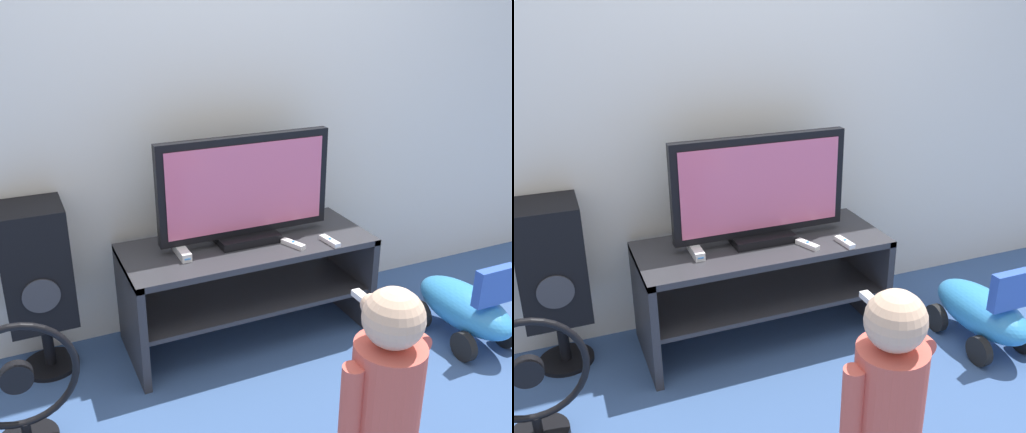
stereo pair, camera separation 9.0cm
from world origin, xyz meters
TOP-DOWN VIEW (x-y plane):
  - ground_plane at (0.00, 0.00)m, footprint 16.00×16.00m
  - wall_back at (0.00, 0.58)m, footprint 10.00×0.06m
  - tv_stand at (0.00, 0.25)m, footprint 1.21×0.50m
  - television at (0.00, 0.27)m, footprint 0.86×0.20m
  - game_console at (-0.34, 0.23)m, footprint 0.05×0.16m
  - remote_primary at (0.36, 0.07)m, footprint 0.05×0.13m
  - remote_secondary at (0.18, 0.11)m, footprint 0.08×0.13m
  - child at (-0.05, -0.92)m, footprint 0.33×0.49m
  - speaker_tower at (-0.96, 0.39)m, footprint 0.28×0.29m
  - floor_fan at (-1.10, -0.12)m, footprint 0.45×0.23m
  - ride_on_toy at (0.99, -0.23)m, footprint 0.31×0.58m

SIDE VIEW (x-z plane):
  - ground_plane at x=0.00m, z-range 0.00..0.00m
  - ride_on_toy at x=0.99m, z-range -0.06..0.41m
  - floor_fan at x=-1.10m, z-range -0.03..0.53m
  - tv_stand at x=0.00m, z-range 0.09..0.61m
  - child at x=-0.05m, z-range 0.08..0.94m
  - speaker_tower at x=-0.96m, z-range 0.11..0.92m
  - remote_primary at x=0.36m, z-range 0.52..0.55m
  - remote_secondary at x=0.18m, z-range 0.52..0.55m
  - game_console at x=-0.34m, z-range 0.52..0.56m
  - television at x=0.00m, z-range 0.52..1.04m
  - wall_back at x=0.00m, z-range 0.00..2.60m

